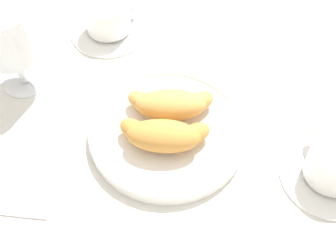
{
  "coord_description": "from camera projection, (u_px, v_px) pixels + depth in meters",
  "views": [
    {
      "loc": [
        -0.0,
        -0.38,
        0.53
      ],
      "look_at": [
        -0.02,
        -0.0,
        0.03
      ],
      "focal_mm": 47.93,
      "sensor_mm": 36.0,
      "label": 1
    }
  ],
  "objects": [
    {
      "name": "folded_napkin",
      "position": [
        19.0,
        178.0,
        0.61
      ],
      "size": [
        0.12,
        0.12,
        0.01
      ],
      "primitive_type": "cube",
      "rotation": [
        0.0,
        0.0,
        -0.06
      ],
      "color": "silver",
      "rests_on": "ground_plane"
    },
    {
      "name": "juice_glass_right",
      "position": [
        10.0,
        39.0,
        0.64
      ],
      "size": [
        0.08,
        0.08,
        0.14
      ],
      "color": "white",
      "rests_on": "ground_plane"
    },
    {
      "name": "ground_plane",
      "position": [
        180.0,
        136.0,
        0.65
      ],
      "size": [
        2.2,
        2.2,
        0.0
      ],
      "primitive_type": "plane",
      "color": "silver"
    },
    {
      "name": "pastry_plate",
      "position": [
        168.0,
        133.0,
        0.64
      ],
      "size": [
        0.23,
        0.23,
        0.02
      ],
      "color": "white",
      "rests_on": "ground_plane"
    },
    {
      "name": "coffee_cup_far",
      "position": [
        109.0,
        20.0,
        0.77
      ],
      "size": [
        0.14,
        0.14,
        0.06
      ],
      "color": "white",
      "rests_on": "ground_plane"
    },
    {
      "name": "coffee_cup_near",
      "position": [
        335.0,
        165.0,
        0.59
      ],
      "size": [
        0.14,
        0.14,
        0.06
      ],
      "color": "white",
      "rests_on": "ground_plane"
    },
    {
      "name": "croissant_large",
      "position": [
        165.0,
        135.0,
        0.6
      ],
      "size": [
        0.14,
        0.06,
        0.04
      ],
      "color": "#CC893D",
      "rests_on": "pastry_plate"
    },
    {
      "name": "croissant_small",
      "position": [
        171.0,
        104.0,
        0.64
      ],
      "size": [
        0.14,
        0.07,
        0.04
      ],
      "color": "#D6994C",
      "rests_on": "pastry_plate"
    }
  ]
}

